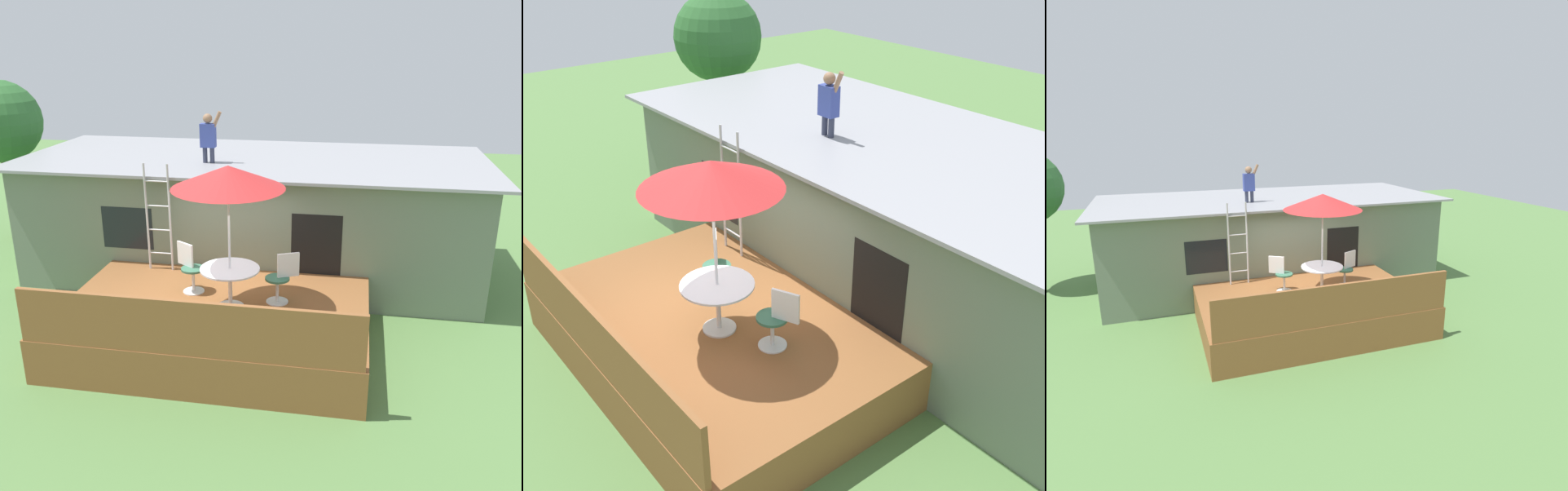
% 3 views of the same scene
% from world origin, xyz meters
% --- Properties ---
extents(ground_plane, '(40.00, 40.00, 0.00)m').
position_xyz_m(ground_plane, '(0.00, 0.00, 0.00)').
color(ground_plane, '#567F42').
extents(house, '(10.50, 4.50, 2.73)m').
position_xyz_m(house, '(0.00, 3.60, 1.37)').
color(house, slate).
rests_on(house, ground).
extents(deck, '(5.42, 3.82, 0.80)m').
position_xyz_m(deck, '(0.00, 0.00, 0.40)').
color(deck, brown).
rests_on(deck, ground).
extents(deck_railing, '(5.32, 0.08, 0.90)m').
position_xyz_m(deck_railing, '(0.00, -1.86, 1.25)').
color(deck_railing, brown).
rests_on(deck_railing, deck).
extents(patio_table, '(1.04, 1.04, 0.74)m').
position_xyz_m(patio_table, '(0.29, -0.16, 1.39)').
color(patio_table, silver).
rests_on(patio_table, deck).
extents(patio_umbrella, '(1.90, 1.90, 2.54)m').
position_xyz_m(patio_umbrella, '(0.29, -0.16, 3.15)').
color(patio_umbrella, silver).
rests_on(patio_umbrella, deck).
extents(step_ladder, '(0.52, 0.04, 2.20)m').
position_xyz_m(step_ladder, '(-1.50, 1.32, 1.90)').
color(step_ladder, silver).
rests_on(step_ladder, deck).
extents(person_figure, '(0.47, 0.20, 1.11)m').
position_xyz_m(person_figure, '(-0.83, 2.84, 3.34)').
color(person_figure, '#33384C').
rests_on(person_figure, house).
extents(patio_chair_left, '(0.57, 0.45, 0.92)m').
position_xyz_m(patio_chair_left, '(-0.59, 0.40, 1.26)').
color(patio_chair_left, silver).
rests_on(patio_chair_left, deck).
extents(patio_chair_right, '(0.59, 0.44, 0.92)m').
position_xyz_m(patio_chair_right, '(1.14, 0.22, 1.26)').
color(patio_chair_right, silver).
rests_on(patio_chair_right, deck).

